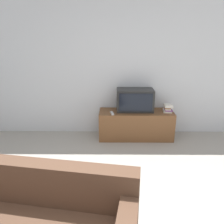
{
  "coord_description": "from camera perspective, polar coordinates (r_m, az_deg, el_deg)",
  "views": [
    {
      "loc": [
        0.03,
        -1.09,
        1.77
      ],
      "look_at": [
        0.0,
        2.27,
        0.66
      ],
      "focal_mm": 35.0,
      "sensor_mm": 36.0,
      "label": 1
    }
  ],
  "objects": [
    {
      "name": "remote_on_stand",
      "position": [
        3.89,
        0.02,
        -0.29
      ],
      "size": [
        0.08,
        0.18,
        0.02
      ],
      "rotation": [
        0.0,
        0.0,
        0.2
      ],
      "color": "#B7B7B7",
      "rests_on": "tv_stand"
    },
    {
      "name": "television",
      "position": [
        4.04,
        5.99,
        3.16
      ],
      "size": [
        0.67,
        0.38,
        0.41
      ],
      "color": "black",
      "rests_on": "tv_stand"
    },
    {
      "name": "wall_back",
      "position": [
        4.15,
        0.04,
        11.8
      ],
      "size": [
        9.0,
        0.06,
        2.6
      ],
      "color": "silver",
      "rests_on": "ground_plane"
    },
    {
      "name": "tv_stand",
      "position": [
        4.14,
        6.21,
        -3.24
      ],
      "size": [
        1.36,
        0.49,
        0.52
      ],
      "color": "brown",
      "rests_on": "ground_plane"
    },
    {
      "name": "book_stack",
      "position": [
        4.11,
        14.36,
        0.93
      ],
      "size": [
        0.19,
        0.23,
        0.14
      ],
      "color": "silver",
      "rests_on": "tv_stand"
    }
  ]
}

